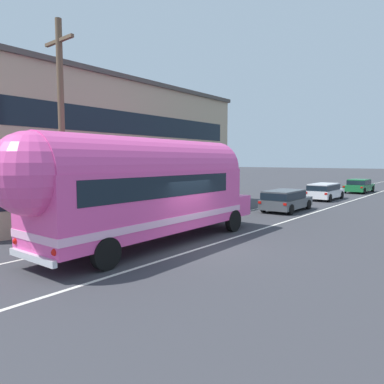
% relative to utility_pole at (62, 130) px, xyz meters
% --- Properties ---
extents(ground_plane, '(300.00, 300.00, 0.00)m').
position_rel_utility_pole_xyz_m(ground_plane, '(4.43, 3.03, -4.42)').
color(ground_plane, '#38383D').
extents(lane_markings, '(3.79, 80.00, 0.01)m').
position_rel_utility_pole_xyz_m(lane_markings, '(2.74, 15.03, -4.42)').
color(lane_markings, silver).
rests_on(lane_markings, ground).
extents(roadside_building, '(10.54, 17.90, 7.84)m').
position_rel_utility_pole_xyz_m(roadside_building, '(-7.68, 6.48, -0.50)').
color(roadside_building, tan).
rests_on(roadside_building, ground).
extents(utility_pole, '(1.80, 0.24, 8.50)m').
position_rel_utility_pole_xyz_m(utility_pole, '(0.00, 0.00, 0.00)').
color(utility_pole, brown).
rests_on(utility_pole, ground).
extents(painted_bus, '(2.80, 11.87, 4.12)m').
position_rel_utility_pole_xyz_m(painted_bus, '(2.63, 1.68, -2.12)').
color(painted_bus, '#EA4C9E').
rests_on(painted_bus, ground).
extents(car_lead, '(2.10, 4.54, 1.37)m').
position_rel_utility_pole_xyz_m(car_lead, '(2.71, 14.11, -3.63)').
color(car_lead, '#474C51').
rests_on(car_lead, ground).
extents(car_second, '(1.97, 4.70, 1.37)m').
position_rel_utility_pole_xyz_m(car_second, '(2.41, 22.48, -3.63)').
color(car_second, white).
rests_on(car_second, ground).
extents(car_third, '(2.05, 4.82, 1.37)m').
position_rel_utility_pole_xyz_m(car_third, '(2.85, 31.64, -3.68)').
color(car_third, '#196633').
rests_on(car_third, ground).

